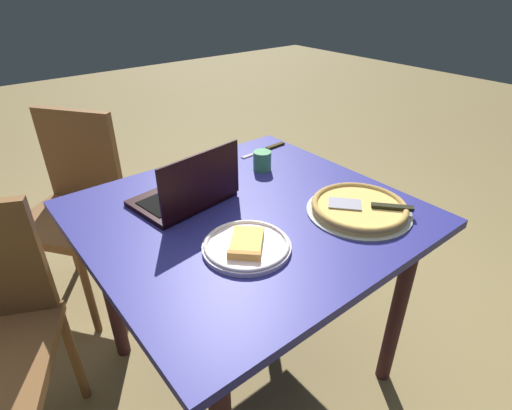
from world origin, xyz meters
The scene contains 8 objects.
ground_plane centered at (0.00, 0.00, 0.00)m, with size 12.00×12.00×0.00m, color olive.
dining_table centered at (0.00, 0.00, 0.66)m, with size 1.04×0.99×0.77m.
laptop centered at (-0.13, 0.17, 0.81)m, with size 0.35×0.28×0.21m.
pizza_plate centered at (-0.13, -0.17, 0.78)m, with size 0.26×0.26×0.04m.
pizza_tray centered at (0.28, -0.24, 0.79)m, with size 0.35×0.35×0.04m.
table_knife centered at (0.40, 0.36, 0.77)m, with size 0.25×0.03×0.01m.
drink_cup centered at (0.24, 0.22, 0.81)m, with size 0.07×0.07×0.08m.
chair_far centered at (-0.34, 0.90, 0.54)m, with size 0.57×0.57×0.93m.
Camera 1 is at (-0.71, -0.92, 1.47)m, focal length 28.38 mm.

